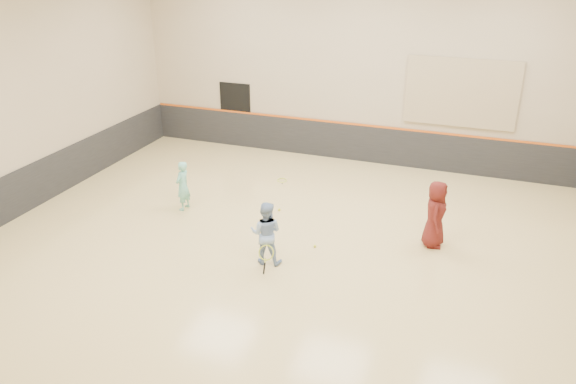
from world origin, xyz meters
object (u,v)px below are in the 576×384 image
(instructor, at_px, (266,233))
(spare_racket, at_px, (282,179))
(girl, at_px, (183,186))
(young_man, at_px, (435,214))

(instructor, distance_m, spare_racket, 4.70)
(girl, xyz_separation_m, young_man, (6.45, 0.29, 0.13))
(young_man, bearing_deg, girl, 87.72)
(instructor, distance_m, young_man, 3.95)
(girl, distance_m, spare_racket, 3.28)
(girl, xyz_separation_m, spare_racket, (1.76, 2.69, -0.62))
(spare_racket, bearing_deg, girl, -123.22)
(young_man, bearing_deg, instructor, 116.56)
(instructor, relative_size, young_man, 0.91)
(young_man, xyz_separation_m, spare_racket, (-4.68, 2.41, -0.75))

